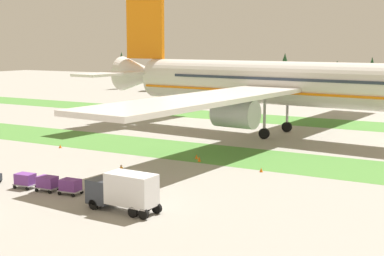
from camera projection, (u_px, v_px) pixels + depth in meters
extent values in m
cube|color=#4C8438|center=(174.00, 149.00, 78.60)|extent=(320.00, 12.45, 0.01)
cube|color=#4C8438|center=(270.00, 119.00, 110.33)|extent=(320.00, 12.45, 0.01)
cylinder|color=silver|center=(304.00, 84.00, 86.95)|extent=(60.36, 12.24, 7.04)
cone|color=silver|center=(143.00, 74.00, 105.32)|extent=(10.78, 7.55, 6.68)
cube|color=orange|center=(304.00, 92.00, 87.14)|extent=(58.91, 12.26, 0.36)
cube|color=#283342|center=(326.00, 79.00, 84.77)|extent=(53.08, 11.68, 0.44)
cube|color=silver|center=(334.00, 80.00, 108.35)|extent=(12.98, 40.90, 0.63)
cylinder|color=#A3A3A8|center=(330.00, 94.00, 102.99)|extent=(6.17, 4.37, 3.87)
cube|color=silver|center=(202.00, 100.00, 69.87)|extent=(12.98, 40.90, 0.63)
cylinder|color=#A3A3A8|center=(235.00, 114.00, 74.33)|extent=(6.17, 4.37, 3.87)
cube|color=silver|center=(175.00, 70.00, 112.50)|extent=(6.58, 15.04, 0.44)
cube|color=silver|center=(112.00, 74.00, 97.16)|extent=(6.58, 15.04, 0.44)
cube|color=orange|center=(145.00, 27.00, 103.55)|extent=(8.59, 1.50, 11.96)
cylinder|color=#A3A3A8|center=(287.00, 107.00, 93.67)|extent=(0.44, 0.44, 6.71)
cylinder|color=black|center=(287.00, 127.00, 94.18)|extent=(1.75, 0.74, 1.70)
cylinder|color=#A3A3A8|center=(265.00, 112.00, 86.79)|extent=(0.44, 0.44, 6.71)
cylinder|color=black|center=(264.00, 133.00, 87.30)|extent=(1.75, 0.74, 1.70)
cube|color=#A3A3A8|center=(25.00, 184.00, 57.50)|extent=(2.31, 1.66, 0.10)
cube|color=#70388E|center=(25.00, 179.00, 57.41)|extent=(2.03, 1.46, 1.10)
cylinder|color=black|center=(15.00, 187.00, 57.27)|extent=(0.41, 0.15, 0.40)
cylinder|color=black|center=(24.00, 184.00, 58.50)|extent=(0.41, 0.15, 0.40)
cylinder|color=black|center=(27.00, 189.00, 56.57)|extent=(0.41, 0.15, 0.40)
cylinder|color=black|center=(36.00, 186.00, 57.80)|extent=(0.41, 0.15, 0.40)
cube|color=#A3A3A8|center=(48.00, 187.00, 56.28)|extent=(2.31, 1.66, 0.10)
cube|color=#70388E|center=(47.00, 182.00, 56.19)|extent=(2.03, 1.46, 1.10)
cylinder|color=black|center=(37.00, 190.00, 56.05)|extent=(0.41, 0.15, 0.40)
cylinder|color=black|center=(46.00, 187.00, 57.28)|extent=(0.41, 0.15, 0.40)
cylinder|color=black|center=(50.00, 192.00, 55.34)|extent=(0.41, 0.15, 0.40)
cylinder|color=black|center=(58.00, 189.00, 56.58)|extent=(0.41, 0.15, 0.40)
cube|color=#A3A3A8|center=(71.00, 191.00, 55.06)|extent=(2.31, 1.66, 0.10)
cube|color=#70388E|center=(70.00, 185.00, 54.97)|extent=(2.03, 1.46, 1.10)
cylinder|color=black|center=(59.00, 193.00, 54.83)|extent=(0.41, 0.15, 0.40)
cylinder|color=black|center=(68.00, 190.00, 56.06)|extent=(0.41, 0.15, 0.40)
cylinder|color=black|center=(73.00, 195.00, 54.12)|extent=(0.41, 0.15, 0.40)
cylinder|color=black|center=(82.00, 192.00, 55.36)|extent=(0.41, 0.15, 0.40)
cube|color=#2D333D|center=(102.00, 191.00, 50.60)|extent=(2.26, 2.36, 2.20)
cube|color=#283342|center=(93.00, 184.00, 51.08)|extent=(0.14, 2.07, 0.97)
cube|color=silver|center=(131.00, 189.00, 48.80)|extent=(4.56, 2.42, 2.80)
cylinder|color=black|center=(94.00, 204.00, 50.04)|extent=(0.97, 0.33, 0.96)
cylinder|color=black|center=(108.00, 199.00, 51.73)|extent=(0.97, 0.33, 0.96)
cylinder|color=black|center=(133.00, 212.00, 47.76)|extent=(0.97, 0.33, 0.96)
cylinder|color=black|center=(146.00, 206.00, 49.45)|extent=(0.97, 0.33, 0.96)
cylinder|color=black|center=(144.00, 214.00, 47.18)|extent=(0.97, 0.33, 0.96)
cylinder|color=black|center=(157.00, 208.00, 48.88)|extent=(0.97, 0.33, 0.96)
cylinder|color=black|center=(121.00, 176.00, 60.86)|extent=(0.18, 0.18, 0.85)
cylinder|color=black|center=(122.00, 177.00, 60.66)|extent=(0.18, 0.18, 0.85)
cylinder|color=orange|center=(121.00, 170.00, 60.65)|extent=(0.36, 0.36, 0.62)
sphere|color=tan|center=(121.00, 166.00, 60.58)|extent=(0.24, 0.24, 0.24)
cylinder|color=orange|center=(121.00, 170.00, 60.86)|extent=(0.10, 0.10, 0.58)
cylinder|color=orange|center=(122.00, 171.00, 60.45)|extent=(0.10, 0.10, 0.58)
cone|color=orange|center=(199.00, 159.00, 70.45)|extent=(0.44, 0.44, 0.70)
cone|color=orange|center=(197.00, 157.00, 72.07)|extent=(0.44, 0.44, 0.60)
cone|color=orange|center=(60.00, 146.00, 79.65)|extent=(0.44, 0.44, 0.50)
cone|color=orange|center=(261.00, 170.00, 64.73)|extent=(0.44, 0.44, 0.49)
cylinder|color=#4C3823|center=(122.00, 83.00, 184.61)|extent=(0.70, 0.70, 3.77)
cone|color=#1E4223|center=(122.00, 65.00, 183.67)|extent=(3.79, 3.79, 8.55)
cylinder|color=#4C3823|center=(155.00, 85.00, 177.13)|extent=(0.70, 0.70, 3.71)
cone|color=#1E4223|center=(155.00, 66.00, 176.22)|extent=(6.28, 6.28, 8.30)
cylinder|color=#4C3823|center=(174.00, 88.00, 168.72)|extent=(0.70, 0.70, 2.80)
cone|color=#1E4223|center=(174.00, 75.00, 168.12)|extent=(6.06, 6.06, 5.16)
cylinder|color=#4C3823|center=(213.00, 90.00, 162.37)|extent=(0.70, 0.70, 2.79)
cone|color=#1E4223|center=(213.00, 75.00, 161.70)|extent=(6.17, 6.17, 6.10)
cylinder|color=#4C3823|center=(245.00, 91.00, 160.70)|extent=(0.70, 0.70, 2.58)
cone|color=#1E4223|center=(246.00, 78.00, 160.12)|extent=(4.25, 4.25, 5.03)
cylinder|color=#4C3823|center=(284.00, 91.00, 155.58)|extent=(0.70, 0.70, 3.41)
cone|color=#1E4223|center=(285.00, 69.00, 154.65)|extent=(5.44, 5.44, 8.97)
cylinder|color=#4C3823|center=(336.00, 92.00, 149.43)|extent=(0.70, 0.70, 3.93)
cone|color=#1E4223|center=(337.00, 73.00, 148.64)|extent=(5.36, 5.36, 6.53)
cylinder|color=#4C3823|center=(370.00, 96.00, 144.04)|extent=(0.70, 0.70, 2.87)
cone|color=#1E4223|center=(372.00, 74.00, 143.16)|extent=(4.68, 4.68, 8.71)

